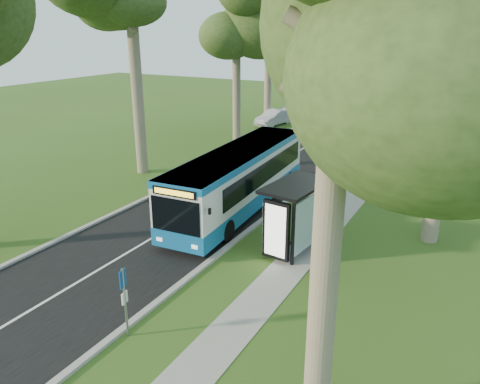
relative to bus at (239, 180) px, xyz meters
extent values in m
plane|color=#35531A|center=(1.72, -5.15, -1.65)|extent=(120.00, 120.00, 0.00)
cube|color=black|center=(-1.78, 4.85, -1.64)|extent=(7.00, 100.00, 0.02)
cube|color=#9E9B93|center=(1.72, 4.85, -1.59)|extent=(0.25, 100.00, 0.12)
cube|color=#9E9B93|center=(-5.28, 4.85, -1.59)|extent=(0.25, 100.00, 0.12)
cube|color=white|center=(-1.78, 4.85, -1.63)|extent=(0.12, 100.00, 0.00)
cube|color=gray|center=(4.72, 4.85, -1.64)|extent=(1.50, 100.00, 0.02)
cube|color=silver|center=(0.00, 0.01, 0.12)|extent=(3.18, 12.08, 2.84)
cube|color=#115F9C|center=(0.00, 0.01, -0.90)|extent=(3.22, 12.11, 0.80)
cube|color=#115F9C|center=(0.00, 0.01, 1.38)|extent=(3.22, 12.11, 0.32)
cube|color=black|center=(0.00, -5.98, 0.24)|extent=(2.24, 0.18, 1.44)
cube|color=yellow|center=(0.00, -6.02, 1.24)|extent=(1.79, 0.12, 0.22)
cube|color=black|center=(0.00, -5.91, -1.15)|extent=(2.39, 0.26, 0.30)
cylinder|color=black|center=(-1.13, -3.67, -1.13)|extent=(0.34, 1.05, 1.04)
cylinder|color=black|center=(1.13, -3.67, -1.13)|extent=(0.34, 1.05, 1.04)
cylinder|color=black|center=(-1.13, 3.50, -1.13)|extent=(0.34, 1.05, 1.04)
cylinder|color=black|center=(1.13, 3.50, -1.13)|extent=(0.34, 1.05, 1.04)
cylinder|color=gray|center=(2.02, -10.88, -0.49)|extent=(0.07, 0.07, 2.33)
cube|color=navy|center=(2.02, -10.88, 0.35)|extent=(0.10, 0.33, 0.58)
cylinder|color=yellow|center=(1.98, -10.88, 0.49)|extent=(0.05, 0.20, 0.20)
cube|color=white|center=(2.02, -10.88, -0.30)|extent=(0.10, 0.28, 0.37)
cube|color=black|center=(4.89, -4.18, -0.26)|extent=(0.12, 0.12, 2.79)
cube|color=black|center=(4.89, -1.32, -0.26)|extent=(0.12, 0.12, 2.79)
cube|color=black|center=(4.20, -2.75, 1.20)|extent=(2.21, 3.58, 0.13)
cube|color=silver|center=(4.98, -2.75, -0.15)|extent=(0.36, 2.83, 2.23)
cube|color=black|center=(4.20, -4.31, -0.26)|extent=(1.18, 0.31, 2.45)
cube|color=white|center=(4.20, -4.40, -0.26)|extent=(0.94, 0.13, 2.17)
cube|color=black|center=(4.54, -2.42, -1.15)|extent=(0.64, 2.04, 0.07)
cylinder|color=black|center=(2.95, 2.60, -1.25)|extent=(0.45, 0.45, 0.81)
cylinder|color=black|center=(2.95, 2.60, -0.82)|extent=(0.49, 0.49, 0.04)
imported|color=silver|center=(-7.33, 24.19, -0.83)|extent=(2.96, 5.15, 1.65)
imported|color=#B3B5BB|center=(-7.68, 20.91, -0.93)|extent=(2.27, 4.60, 1.45)
cylinder|color=#7A6B56|center=(-8.78, 2.85, 4.47)|extent=(0.71, 0.71, 12.24)
cylinder|color=#7A6B56|center=(-7.28, 12.85, 3.17)|extent=(0.64, 0.64, 9.64)
ellipsoid|color=#30481B|center=(-7.28, 12.85, 8.27)|extent=(5.20, 5.20, 6.61)
cylinder|color=#7A6B56|center=(-9.28, 22.85, 4.41)|extent=(0.71, 0.71, 12.12)
cylinder|color=#7A6B56|center=(-6.78, 32.85, 3.41)|extent=(0.65, 0.65, 10.13)
ellipsoid|color=#30481B|center=(-6.78, 32.85, 8.77)|extent=(5.20, 5.20, 6.94)
cylinder|color=#7A6B56|center=(8.22, -11.15, 3.15)|extent=(0.63, 0.63, 9.60)
cylinder|color=#7A6B56|center=(9.22, 0.85, 4.59)|extent=(0.72, 0.72, 12.49)
cylinder|color=#7A6B56|center=(8.52, 12.85, 4.36)|extent=(0.70, 0.70, 12.03)
camera|label=1|loc=(10.89, -19.89, 7.41)|focal=35.00mm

